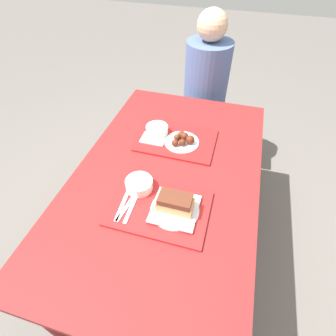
# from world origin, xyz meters

# --- Properties ---
(ground_plane) EXTENTS (12.00, 12.00, 0.00)m
(ground_plane) POSITION_xyz_m (0.00, 0.00, 0.00)
(ground_plane) COLOR #605B56
(picnic_table) EXTENTS (0.93, 1.54, 0.72)m
(picnic_table) POSITION_xyz_m (0.00, 0.00, 0.63)
(picnic_table) COLOR maroon
(picnic_table) RESTS_ON ground_plane
(picnic_bench_far) EXTENTS (0.88, 0.28, 0.48)m
(picnic_bench_far) POSITION_xyz_m (0.00, 0.99, 0.40)
(picnic_bench_far) COLOR maroon
(picnic_bench_far) RESTS_ON ground_plane
(tray_near) EXTENTS (0.44, 0.31, 0.01)m
(tray_near) POSITION_xyz_m (0.03, -0.22, 0.73)
(tray_near) COLOR red
(tray_near) RESTS_ON picnic_table
(tray_far) EXTENTS (0.44, 0.31, 0.01)m
(tray_far) POSITION_xyz_m (-0.02, 0.27, 0.73)
(tray_far) COLOR red
(tray_far) RESTS_ON picnic_table
(bowl_coleslaw_near) EXTENTS (0.13, 0.13, 0.05)m
(bowl_coleslaw_near) POSITION_xyz_m (-0.09, -0.14, 0.76)
(bowl_coleslaw_near) COLOR white
(bowl_coleslaw_near) RESTS_ON tray_near
(brisket_sandwich_plate) EXTENTS (0.22, 0.22, 0.09)m
(brisket_sandwich_plate) POSITION_xyz_m (0.10, -0.22, 0.77)
(brisket_sandwich_plate) COLOR white
(brisket_sandwich_plate) RESTS_ON tray_near
(plastic_fork_near) EXTENTS (0.04, 0.17, 0.00)m
(plastic_fork_near) POSITION_xyz_m (-0.11, -0.26, 0.74)
(plastic_fork_near) COLOR white
(plastic_fork_near) RESTS_ON tray_near
(plastic_knife_near) EXTENTS (0.02, 0.17, 0.00)m
(plastic_knife_near) POSITION_xyz_m (-0.09, -0.26, 0.74)
(plastic_knife_near) COLOR white
(plastic_knife_near) RESTS_ON tray_near
(plastic_spoon_near) EXTENTS (0.03, 0.17, 0.00)m
(plastic_spoon_near) POSITION_xyz_m (-0.13, -0.26, 0.74)
(plastic_spoon_near) COLOR white
(plastic_spoon_near) RESTS_ON tray_near
(condiment_packet) EXTENTS (0.04, 0.03, 0.01)m
(condiment_packet) POSITION_xyz_m (0.05, -0.15, 0.74)
(condiment_packet) COLOR #3F3F47
(condiment_packet) RESTS_ON tray_near
(bowl_coleslaw_far) EXTENTS (0.13, 0.13, 0.05)m
(bowl_coleslaw_far) POSITION_xyz_m (-0.14, 0.29, 0.76)
(bowl_coleslaw_far) COLOR white
(bowl_coleslaw_far) RESTS_ON tray_far
(wings_plate_far) EXTENTS (0.20, 0.20, 0.06)m
(wings_plate_far) POSITION_xyz_m (0.02, 0.25, 0.75)
(wings_plate_far) COLOR white
(wings_plate_far) RESTS_ON tray_far
(napkin_far) EXTENTS (0.14, 0.10, 0.01)m
(napkin_far) POSITION_xyz_m (-0.15, 0.23, 0.74)
(napkin_far) COLOR white
(napkin_far) RESTS_ON tray_far
(person_seated_across) EXTENTS (0.33, 0.33, 0.76)m
(person_seated_across) POSITION_xyz_m (0.02, 0.99, 0.81)
(person_seated_across) COLOR #4C6093
(person_seated_across) RESTS_ON picnic_bench_far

